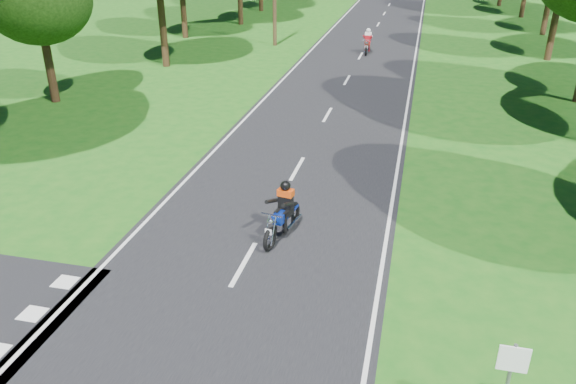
# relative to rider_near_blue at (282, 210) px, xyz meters

# --- Properties ---
(ground) EXTENTS (160.00, 160.00, 0.00)m
(ground) POSITION_rel_rider_near_blue_xyz_m (-0.60, -3.53, -0.78)
(ground) COLOR #165613
(ground) RESTS_ON ground
(main_road) EXTENTS (7.00, 140.00, 0.02)m
(main_road) POSITION_rel_rider_near_blue_xyz_m (-0.60, 46.47, -0.77)
(main_road) COLOR black
(main_road) RESTS_ON ground
(road_markings) EXTENTS (7.40, 140.00, 0.01)m
(road_markings) POSITION_rel_rider_near_blue_xyz_m (-0.73, 44.60, -0.76)
(road_markings) COLOR silver
(road_markings) RESTS_ON main_road
(road_sign) EXTENTS (0.45, 0.07, 2.00)m
(road_sign) POSITION_rel_rider_near_blue_xyz_m (4.90, -5.54, 0.56)
(road_sign) COLOR slate
(road_sign) RESTS_ON ground
(rider_near_blue) EXTENTS (0.94, 1.92, 1.53)m
(rider_near_blue) POSITION_rel_rider_near_blue_xyz_m (0.00, 0.00, 0.00)
(rider_near_blue) COLOR #0D2A98
(rider_near_blue) RESTS_ON main_road
(rider_far_red) EXTENTS (0.64, 1.83, 1.52)m
(rider_far_red) POSITION_rel_rider_near_blue_xyz_m (-0.29, 23.32, -0.01)
(rider_far_red) COLOR #A2260C
(rider_far_red) RESTS_ON main_road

